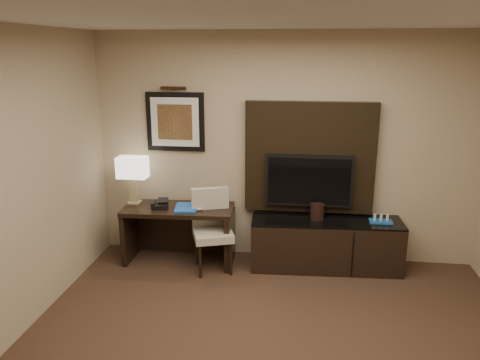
% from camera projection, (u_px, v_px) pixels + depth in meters
% --- Properties ---
extents(ceiling, '(4.50, 5.00, 0.01)m').
position_uv_depth(ceiling, '(273.00, 12.00, 2.76)').
color(ceiling, silver).
rests_on(ceiling, wall_back).
extents(wall_back, '(4.50, 0.01, 2.70)m').
position_uv_depth(wall_back, '(284.00, 149.00, 5.51)').
color(wall_back, tan).
rests_on(wall_back, floor).
extents(desk, '(1.31, 0.61, 0.69)m').
position_uv_depth(desk, '(179.00, 234.00, 5.60)').
color(desk, black).
rests_on(desk, floor).
extents(credenza, '(1.74, 0.56, 0.59)m').
position_uv_depth(credenza, '(326.00, 244.00, 5.44)').
color(credenza, black).
rests_on(credenza, floor).
extents(tv_wall_panel, '(1.50, 0.12, 1.30)m').
position_uv_depth(tv_wall_panel, '(310.00, 158.00, 5.44)').
color(tv_wall_panel, black).
rests_on(tv_wall_panel, wall_back).
extents(tv, '(1.00, 0.08, 0.60)m').
position_uv_depth(tv, '(309.00, 180.00, 5.41)').
color(tv, black).
rests_on(tv, tv_wall_panel).
extents(artwork, '(0.70, 0.04, 0.70)m').
position_uv_depth(artwork, '(175.00, 122.00, 5.57)').
color(artwork, black).
rests_on(artwork, wall_back).
extents(picture_light, '(0.04, 0.04, 0.30)m').
position_uv_depth(picture_light, '(173.00, 88.00, 5.42)').
color(picture_light, '#412315').
rests_on(picture_light, wall_back).
extents(desk_chair, '(0.57, 0.61, 0.90)m').
position_uv_depth(desk_chair, '(213.00, 234.00, 5.35)').
color(desk_chair, '#BFB89F').
rests_on(desk_chair, floor).
extents(table_lamp, '(0.40, 0.27, 0.59)m').
position_uv_depth(table_lamp, '(133.00, 179.00, 5.58)').
color(table_lamp, tan).
rests_on(table_lamp, desk).
extents(desk_phone, '(0.21, 0.20, 0.09)m').
position_uv_depth(desk_phone, '(160.00, 204.00, 5.47)').
color(desk_phone, black).
rests_on(desk_phone, desk).
extents(blue_folder, '(0.30, 0.37, 0.02)m').
position_uv_depth(blue_folder, '(186.00, 208.00, 5.46)').
color(blue_folder, '#1B53B0').
rests_on(blue_folder, desk).
extents(book, '(0.16, 0.03, 0.22)m').
position_uv_depth(book, '(190.00, 199.00, 5.46)').
color(book, '#B8AB90').
rests_on(book, desk).
extents(ice_bucket, '(0.21, 0.21, 0.18)m').
position_uv_depth(ice_bucket, '(317.00, 212.00, 5.37)').
color(ice_bucket, black).
rests_on(ice_bucket, credenza).
extents(minibar_tray, '(0.26, 0.16, 0.09)m').
position_uv_depth(minibar_tray, '(381.00, 219.00, 5.29)').
color(minibar_tray, '#1857A1').
rests_on(minibar_tray, credenza).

